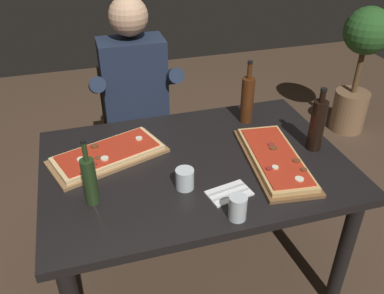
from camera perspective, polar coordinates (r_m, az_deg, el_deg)
name	(u,v)px	position (r m, az deg, el deg)	size (l,w,h in m)	color
ground_plane	(195,269)	(2.41, 0.35, -16.64)	(6.40, 6.40, 0.00)	#4C3828
dining_table	(195,178)	(1.96, 0.41, -4.33)	(1.40, 0.96, 0.74)	black
pizza_rectangular_front	(108,155)	(1.96, -11.64, -1.03)	(0.59, 0.41, 0.05)	olive
pizza_rectangular_left	(275,159)	(1.93, 11.49, -1.60)	(0.31, 0.59, 0.05)	brown
wine_bottle_dark	(247,99)	(2.19, 7.73, 6.67)	(0.07, 0.07, 0.34)	#47230F
oil_bottle_amber	(90,180)	(1.66, -14.09, -4.48)	(0.06, 0.06, 0.30)	#233819
vinegar_bottle_green	(317,124)	(2.02, 17.08, 3.02)	(0.07, 0.07, 0.32)	black
tumbler_near_camera	(185,179)	(1.72, -1.02, -4.46)	(0.08, 0.08, 0.09)	silver
tumbler_far_side	(238,208)	(1.58, 6.40, -8.42)	(0.07, 0.07, 0.10)	silver
napkin_cutlery_set	(229,193)	(1.72, 5.21, -6.42)	(0.20, 0.14, 0.01)	white
diner_chair	(136,125)	(2.72, -7.84, 3.00)	(0.44, 0.44, 0.87)	#3D2B1E
seated_diner	(136,98)	(2.50, -7.80, 6.77)	(0.53, 0.41, 1.33)	#23232D
potted_plant_corner	(360,62)	(3.63, 22.45, 10.88)	(0.37, 0.37, 1.06)	#846042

